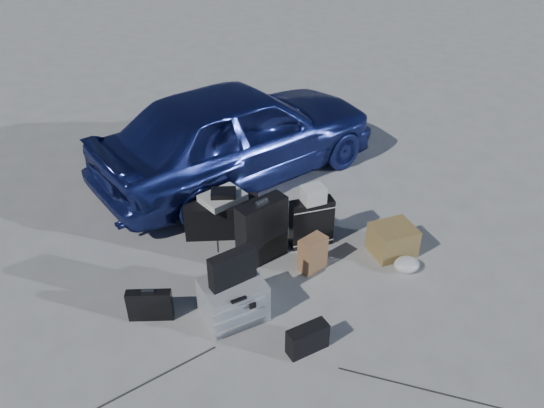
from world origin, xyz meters
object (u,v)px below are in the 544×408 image
Objects in this scene: duffel_bag at (222,217)px; cardboard_box at (393,240)px; suitcase_right at (311,223)px; suitcase_left at (262,231)px; briefcase at (150,305)px; car at (239,132)px; pelican_case at (233,299)px.

duffel_bag is 1.82m from cardboard_box.
cardboard_box is (0.75, -0.39, -0.11)m from suitcase_right.
suitcase_left reaches higher than cardboard_box.
suitcase_right is 1.28× the size of cardboard_box.
suitcase_left is at bearing 166.77° from cardboard_box.
briefcase is 1.84m from suitcase_right.
car reaches higher than cardboard_box.
briefcase is at bearing 127.93° from car.
duffel_bag is 1.88× the size of cardboard_box.
duffel_bag is (-0.28, 0.57, -0.15)m from suitcase_left.
suitcase_right is (0.56, 0.08, -0.07)m from suitcase_left.
briefcase is 0.94× the size of cardboard_box.
duffel_bag reaches higher than cardboard_box.
briefcase is (-0.71, 0.18, -0.04)m from pelican_case.
briefcase is at bearing -175.32° from cardboard_box.
cardboard_box is (1.78, 0.39, -0.03)m from pelican_case.
pelican_case is 1.82m from cardboard_box.
suitcase_left is 0.65m from duffel_bag.
pelican_case is at bearing 0.82° from briefcase.
suitcase_right is (1.74, 0.59, 0.12)m from briefcase.
suitcase_left is at bearing 45.03° from pelican_case.
cardboard_box is at bearing 20.11° from briefcase.
car is 1.73m from suitcase_left.
cardboard_box is (1.10, -2.00, -0.46)m from car.
car is at bearing 63.36° from pelican_case.
duffel_bag is at bearing 150.03° from suitcase_right.
suitcase_right is at bearing 152.56° from cardboard_box.
suitcase_right reaches higher than duffel_bag.
suitcase_right reaches higher than cardboard_box.
briefcase is 1.30m from suitcase_left.
car is 4.63× the size of duffel_bag.
car is 8.71× the size of cardboard_box.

